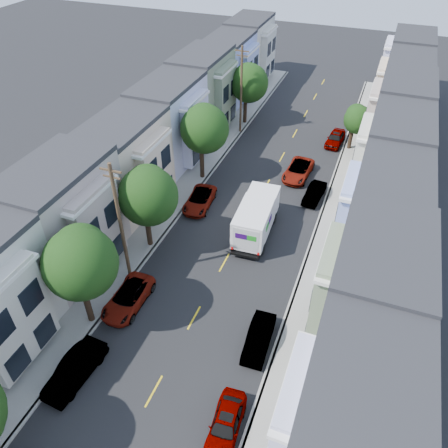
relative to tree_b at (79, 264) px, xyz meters
name	(u,v)px	position (x,y,z in m)	size (l,w,h in m)	color
ground	(194,318)	(6.30, 2.74, -5.61)	(160.00, 160.00, 0.00)	black
road_slab	(258,201)	(6.30, 17.74, -5.60)	(12.00, 70.00, 0.02)	black
curb_left	(200,188)	(0.25, 17.74, -5.53)	(0.30, 70.00, 0.15)	gray
curb_right	(321,215)	(12.35, 17.74, -5.53)	(0.30, 70.00, 0.15)	gray
sidewalk_left	(188,186)	(-1.05, 17.74, -5.53)	(2.60, 70.00, 0.15)	gray
sidewalk_right	(335,218)	(13.65, 17.74, -5.53)	(2.60, 70.00, 0.15)	gray
centerline	(258,202)	(6.30, 17.74, -5.61)	(0.12, 70.00, 0.01)	gold
townhouse_row_left	(154,179)	(-4.85, 17.74, -5.61)	(5.00, 70.00, 8.50)	#99AAE5
townhouse_row_right	(378,228)	(17.45, 17.74, -5.61)	(5.00, 70.00, 8.50)	#99AAE5
tree_b	(79,264)	(0.00, 0.00, 0.00)	(4.70, 4.70, 7.98)	black
tree_c	(147,196)	(0.00, 8.56, -0.52)	(4.70, 4.70, 7.45)	black
tree_d	(204,129)	(0.00, 19.76, -0.10)	(4.70, 4.70, 7.88)	black
tree_e	(248,83)	(0.00, 33.35, -0.48)	(4.55, 4.55, 7.42)	black
tree_far_r	(357,120)	(13.20, 31.24, -1.99)	(3.10, 3.10, 5.20)	black
utility_pole_near	(121,224)	(0.00, 4.74, -0.45)	(1.60, 0.26, 10.00)	#42301E
utility_pole_far	(241,91)	(0.00, 30.74, -0.45)	(1.60, 0.26, 10.00)	#42301E
fedex_truck	(256,217)	(7.53, 13.09, -3.78)	(2.62, 6.82, 3.27)	white
lead_sedan	(298,171)	(8.82, 23.45, -4.90)	(2.35, 5.09, 1.42)	black
parked_left_b	(75,370)	(1.40, -4.08, -4.85)	(1.60, 4.55, 1.52)	black
parked_left_c	(128,298)	(1.40, 2.19, -4.93)	(2.24, 4.86, 1.35)	silver
parked_left_d	(200,200)	(1.40, 15.15, -4.94)	(2.22, 4.82, 1.34)	#631004
parked_right_a	(226,424)	(11.20, -3.93, -4.90)	(1.66, 4.33, 1.40)	#4E515C
parked_right_b	(259,338)	(11.20, 2.22, -4.92)	(1.45, 4.12, 1.37)	white
parked_right_c	(314,193)	(11.20, 20.08, -4.95)	(1.38, 3.91, 1.30)	black
parked_right_d	(335,138)	(11.20, 31.84, -4.88)	(1.71, 4.46, 1.45)	#071935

